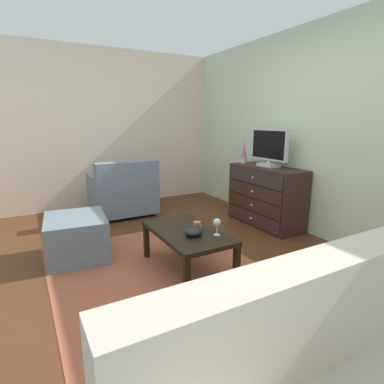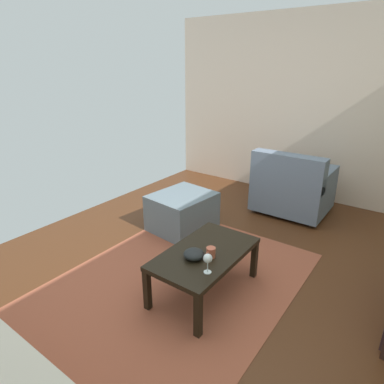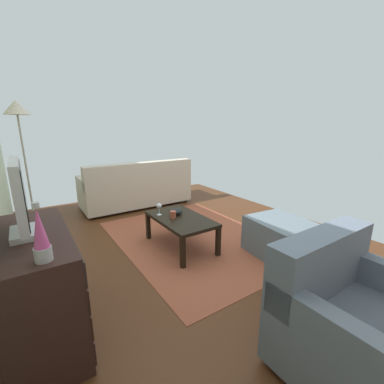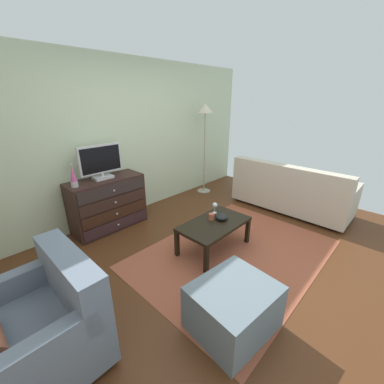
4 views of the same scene
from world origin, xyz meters
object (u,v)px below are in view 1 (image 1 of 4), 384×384
Objects in this scene: lava_lamp at (244,153)px; wine_glass at (217,223)px; tv at (269,147)px; dresser at (266,196)px; mug at (197,226)px; bowl_decorative at (193,231)px; ottoman at (77,237)px; coffee_table at (187,235)px; armchair at (123,193)px.

lava_lamp is 1.96m from wine_glass.
tv is 0.46m from lava_lamp.
dresser reaches higher than wine_glass.
bowl_decorative is at bearing -46.76° from mug.
bowl_decorative is at bearing 41.80° from ottoman.
wine_glass is 0.22m from mug.
wine_glass is at bearing 26.80° from mug.
ottoman is at bearing -83.46° from lava_lamp.
mug reaches higher than coffee_table.
armchair is (-1.38, -1.60, -0.72)m from tv.
coffee_table is at bearing 46.63° from ottoman.
bowl_decorative is at bearing -5.95° from coffee_table.
dresser reaches higher than ottoman.
lava_lamp is (-0.44, -0.07, -0.12)m from tv.
tv is at bearing 116.59° from bowl_decorative.
wine_glass is (0.23, 0.18, 0.17)m from coffee_table.
dresser reaches higher than coffee_table.
lava_lamp is 2.10× the size of wine_glass.
dresser is 2.11m from armchair.
ottoman is at bearing -133.37° from coffee_table.
lava_lamp is at bearing 125.97° from coffee_table.
coffee_table is 2.05m from armchair.
lava_lamp is at bearing 58.51° from armchair.
tv is 2.24m from armchair.
dresser is 1.23× the size of armchair.
tv reaches higher than bowl_decorative.
bowl_decorative is (0.14, -0.01, 0.09)m from coffee_table.
tv is at bearing 122.47° from wine_glass.
armchair reaches higher than wine_glass.
coffee_table is at bearing -142.33° from wine_glass.
dresser is at bearing 116.59° from bowl_decorative.
dresser is at bearing 115.24° from mug.
lava_lamp is 0.37× the size of armchair.
lava_lamp is 2.54m from ottoman.
dresser is 1.78m from bowl_decorative.
coffee_table is 6.12× the size of wine_glass.
coffee_table is at bearing 0.10° from armchair.
tv reaches higher than ottoman.
ottoman is at bearing -93.79° from tv.
wine_glass reaches higher than bowl_decorative.
coffee_table is 5.69× the size of bowl_decorative.
wine_glass is at bearing -45.16° from lava_lamp.
ottoman reaches higher than coffee_table.
tv reaches higher than mug.
ottoman is (-0.97, -0.87, -0.22)m from bowl_decorative.
tv reaches higher than dresser.
armchair is (-2.19, 0.01, -0.09)m from bowl_decorative.
tv reaches higher than wine_glass.
wine_glass is 0.22× the size of ottoman.
dresser reaches higher than mug.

